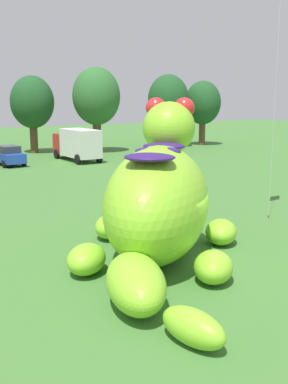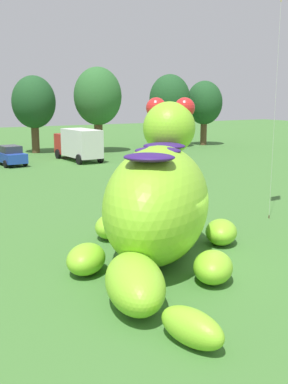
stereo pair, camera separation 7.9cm
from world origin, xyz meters
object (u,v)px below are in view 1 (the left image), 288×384
Objects in this scene: giant_inflatable_creature at (158,201)px; car_blue at (9,156)px; spectator_near_inflatable at (152,162)px; box_truck at (77,144)px.

giant_inflatable_creature reaches higher than car_blue.
giant_inflatable_creature reaches higher than spectator_near_inflatable.
giant_inflatable_creature is 2.55× the size of car_blue.
giant_inflatable_creature is at bearing -92.42° from car_blue.
car_blue is 12.95m from spectator_near_inflatable.
car_blue reaches higher than spectator_near_inflatable.
giant_inflatable_creature is 27.50m from box_truck.
car_blue is at bearing 133.09° from spectator_near_inflatable.
giant_inflatable_creature is 6.34× the size of spectator_near_inflatable.
car_blue is 2.48× the size of spectator_near_inflatable.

